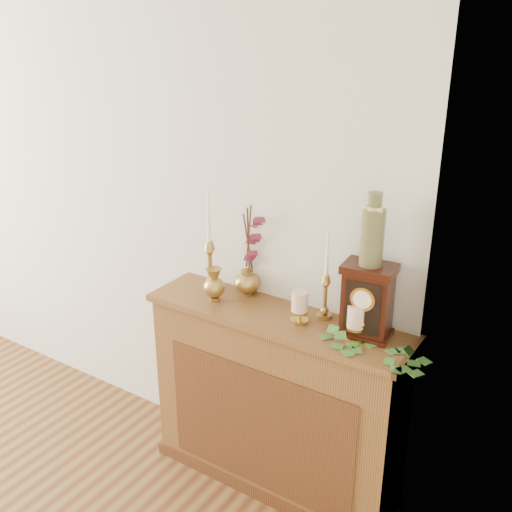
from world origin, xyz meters
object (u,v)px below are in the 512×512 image
Objects in this scene: candlestick_center at (326,289)px; ginger_jar at (253,252)px; bud_vase at (214,285)px; candlestick_left at (210,257)px; ceramic_vase at (373,233)px; mantel_clock at (367,302)px.

ginger_jar is (-0.40, 0.04, 0.07)m from candlestick_center.
bud_vase is at bearing -165.73° from candlestick_center.
candlestick_left is 1.22× the size of candlestick_center.
ceramic_vase is at bearing -0.72° from candlestick_left.
mantel_clock is (0.71, 0.08, 0.07)m from bud_vase.
candlestick_left reaches higher than candlestick_center.
mantel_clock is (0.21, -0.05, 0.02)m from candlestick_center.
ginger_jar is at bearing 174.00° from candlestick_center.
ginger_jar is at bearing 22.20° from candlestick_left.
bud_vase is (0.09, -0.09, -0.09)m from candlestick_left.
ceramic_vase is (0.80, -0.01, 0.28)m from candlestick_left.
candlestick_center is at bearing 14.27° from bud_vase.
ginger_jar is at bearing 166.11° from mantel_clock.
candlestick_center is 2.58× the size of bud_vase.
candlestick_center is at bearing 167.67° from ceramic_vase.
candlestick_left is at bearing -157.80° from ginger_jar.
candlestick_left is at bearing 173.64° from mantel_clock.
ceramic_vase is (0.21, -0.05, 0.31)m from candlestick_center.
candlestick_left is 1.61× the size of mantel_clock.
candlestick_center is 0.41m from ginger_jar.
mantel_clock is at bearing -8.46° from ginger_jar.
bud_vase is at bearing -45.35° from candlestick_left.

